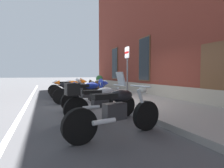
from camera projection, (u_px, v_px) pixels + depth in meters
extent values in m
plane|color=#424244|center=(111.00, 104.00, 7.37)|extent=(140.00, 140.00, 0.00)
cube|color=gray|center=(142.00, 101.00, 7.88)|extent=(29.09, 2.93, 0.14)
cube|color=silver|center=(24.00, 110.00, 6.25)|extent=(29.09, 0.12, 0.01)
cube|color=gray|center=(170.00, 93.00, 8.37)|extent=(23.09, 0.10, 0.70)
cube|color=#513823|center=(115.00, 64.00, 14.76)|extent=(1.22, 0.06, 2.52)
cube|color=black|center=(115.00, 64.00, 14.75)|extent=(1.10, 0.03, 2.40)
cube|color=#513823|center=(144.00, 59.00, 10.44)|extent=(1.22, 0.06, 2.52)
cube|color=black|center=(144.00, 59.00, 10.43)|extent=(1.10, 0.03, 2.40)
cube|color=brown|center=(214.00, 76.00, 6.17)|extent=(1.10, 0.08, 2.30)
cylinder|color=black|center=(80.00, 89.00, 10.82)|extent=(0.23, 0.67, 0.66)
cylinder|color=black|center=(54.00, 90.00, 10.05)|extent=(0.23, 0.67, 0.66)
cylinder|color=silver|center=(79.00, 85.00, 10.76)|extent=(0.12, 0.30, 0.60)
cube|color=#28282B|center=(67.00, 87.00, 10.40)|extent=(0.29, 0.47, 0.32)
ellipsoid|color=silver|center=(69.00, 83.00, 10.46)|extent=(0.34, 0.56, 0.24)
cube|color=black|center=(63.00, 83.00, 10.27)|extent=(0.30, 0.51, 0.10)
cylinder|color=silver|center=(77.00, 80.00, 10.70)|extent=(0.62, 0.14, 0.04)
cylinder|color=silver|center=(62.00, 89.00, 10.15)|extent=(0.16, 0.46, 0.09)
cone|color=silver|center=(79.00, 81.00, 10.77)|extent=(0.41, 0.40, 0.36)
cone|color=silver|center=(54.00, 82.00, 10.04)|extent=(0.28, 0.30, 0.24)
cylinder|color=black|center=(85.00, 92.00, 9.33)|extent=(0.15, 0.65, 0.65)
cylinder|color=black|center=(56.00, 93.00, 8.78)|extent=(0.15, 0.65, 0.65)
cylinder|color=silver|center=(83.00, 87.00, 9.28)|extent=(0.08, 0.32, 0.64)
cube|color=#28282B|center=(70.00, 89.00, 9.03)|extent=(0.24, 0.45, 0.32)
ellipsoid|color=orange|center=(73.00, 83.00, 9.07)|extent=(0.28, 0.53, 0.24)
cube|color=black|center=(65.00, 83.00, 8.92)|extent=(0.24, 0.49, 0.10)
cylinder|color=silver|center=(81.00, 80.00, 9.23)|extent=(0.62, 0.06, 0.04)
cylinder|color=silver|center=(64.00, 92.00, 8.81)|extent=(0.11, 0.45, 0.09)
cone|color=orange|center=(84.00, 81.00, 9.28)|extent=(0.37, 0.35, 0.36)
cone|color=orange|center=(57.00, 83.00, 8.77)|extent=(0.25, 0.27, 0.24)
cylinder|color=black|center=(95.00, 95.00, 7.88)|extent=(0.13, 0.65, 0.65)
cylinder|color=black|center=(61.00, 96.00, 7.35)|extent=(0.13, 0.65, 0.65)
cylinder|color=silver|center=(93.00, 90.00, 7.83)|extent=(0.07, 0.30, 0.61)
cube|color=#28282B|center=(77.00, 91.00, 7.59)|extent=(0.23, 0.44, 0.32)
ellipsoid|color=black|center=(81.00, 86.00, 7.63)|extent=(0.27, 0.52, 0.24)
cube|color=black|center=(71.00, 85.00, 7.49)|extent=(0.23, 0.48, 0.10)
cylinder|color=silver|center=(91.00, 81.00, 7.78)|extent=(0.62, 0.05, 0.04)
cylinder|color=silver|center=(70.00, 95.00, 7.37)|extent=(0.10, 0.45, 0.09)
cone|color=black|center=(94.00, 84.00, 7.83)|extent=(0.37, 0.35, 0.36)
cone|color=black|center=(61.00, 85.00, 7.33)|extent=(0.24, 0.26, 0.24)
cylinder|color=black|center=(106.00, 99.00, 6.73)|extent=(0.25, 0.65, 0.64)
cylinder|color=black|center=(70.00, 102.00, 5.99)|extent=(0.25, 0.65, 0.64)
cylinder|color=silver|center=(104.00, 91.00, 6.66)|extent=(0.14, 0.33, 0.68)
cube|color=#28282B|center=(88.00, 95.00, 6.32)|extent=(0.31, 0.48, 0.32)
ellipsoid|color=#192D9E|center=(92.00, 86.00, 6.39)|extent=(0.37, 0.56, 0.24)
cube|color=black|center=(82.00, 86.00, 6.18)|extent=(0.32, 0.52, 0.10)
cylinder|color=silver|center=(102.00, 81.00, 6.60)|extent=(0.61, 0.17, 0.04)
cylinder|color=silver|center=(81.00, 100.00, 6.07)|extent=(0.18, 0.46, 0.09)
cone|color=#192D9E|center=(105.00, 83.00, 6.67)|extent=(0.42, 0.41, 0.36)
cone|color=#192D9E|center=(71.00, 86.00, 5.97)|extent=(0.29, 0.31, 0.24)
cylinder|color=black|center=(124.00, 105.00, 5.24)|extent=(0.19, 0.66, 0.65)
cylinder|color=black|center=(76.00, 110.00, 4.60)|extent=(0.19, 0.66, 0.65)
cylinder|color=silver|center=(121.00, 97.00, 5.19)|extent=(0.10, 0.30, 0.60)
cube|color=#28282B|center=(100.00, 101.00, 4.89)|extent=(0.27, 0.46, 0.32)
ellipsoid|color=#B7BABF|center=(105.00, 92.00, 4.95)|extent=(0.31, 0.55, 0.24)
cube|color=black|center=(92.00, 92.00, 4.78)|extent=(0.27, 0.50, 0.10)
cylinder|color=silver|center=(119.00, 85.00, 5.13)|extent=(0.62, 0.10, 0.04)
cylinder|color=silver|center=(91.00, 107.00, 4.66)|extent=(0.14, 0.46, 0.09)
cube|color=#B2BCC6|center=(121.00, 79.00, 5.15)|extent=(0.37, 0.18, 0.40)
cube|color=black|center=(72.00, 89.00, 4.53)|extent=(0.39, 0.36, 0.30)
cylinder|color=black|center=(146.00, 116.00, 3.95)|extent=(0.24, 0.65, 0.64)
cylinder|color=black|center=(80.00, 126.00, 3.14)|extent=(0.24, 0.65, 0.64)
cylinder|color=silver|center=(143.00, 104.00, 3.89)|extent=(0.13, 0.33, 0.65)
cube|color=#28282B|center=(115.00, 111.00, 3.51)|extent=(0.30, 0.47, 0.32)
ellipsoid|color=black|center=(121.00, 96.00, 3.58)|extent=(0.36, 0.56, 0.24)
cube|color=black|center=(104.00, 96.00, 3.37)|extent=(0.31, 0.51, 0.10)
cylinder|color=silver|center=(140.00, 86.00, 3.82)|extent=(0.61, 0.16, 0.04)
cylinder|color=silver|center=(104.00, 122.00, 3.26)|extent=(0.18, 0.46, 0.09)
sphere|color=silver|center=(143.00, 89.00, 3.87)|extent=(0.18, 0.18, 0.18)
cylinder|color=#4C4C51|center=(127.00, 74.00, 7.38)|extent=(0.06, 0.06, 2.21)
cube|color=white|center=(127.00, 53.00, 7.33)|extent=(0.36, 0.03, 0.44)
cube|color=red|center=(127.00, 53.00, 7.32)|extent=(0.36, 0.01, 0.08)
cylinder|color=brown|center=(99.00, 87.00, 10.75)|extent=(0.52, 0.52, 0.68)
cylinder|color=black|center=(99.00, 87.00, 10.75)|extent=(0.55, 0.55, 0.04)
sphere|color=#28602D|center=(99.00, 79.00, 10.72)|extent=(0.40, 0.40, 0.40)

